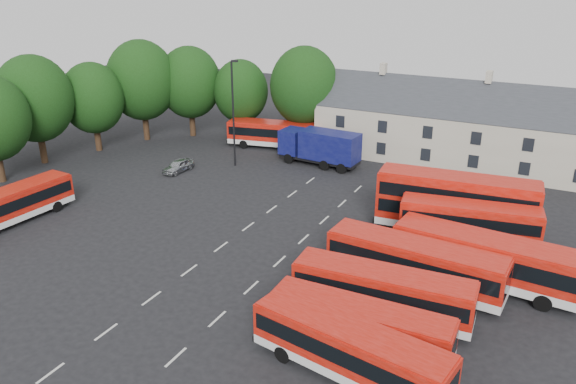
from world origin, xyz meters
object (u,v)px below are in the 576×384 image
(box_truck, at_px, (320,146))
(lamppost, at_px, (233,111))
(bus_dd_south, at_px, (469,226))
(bus_row_a, at_px, (350,347))
(bus_west, at_px, (11,203))
(silver_car, at_px, (178,166))

(box_truck, height_order, lamppost, lamppost)
(bus_dd_south, distance_m, box_truck, 22.32)
(bus_row_a, xyz_separation_m, bus_west, (-31.39, 5.06, -0.04))
(silver_car, relative_size, lamppost, 0.34)
(bus_dd_south, distance_m, bus_west, 36.01)
(box_truck, distance_m, lamppost, 9.80)
(bus_dd_south, bearing_deg, bus_row_a, -108.99)
(bus_dd_south, xyz_separation_m, bus_west, (-34.18, -11.33, -0.51))
(bus_row_a, height_order, bus_west, bus_row_a)
(bus_row_a, distance_m, box_truck, 33.48)
(box_truck, xyz_separation_m, lamppost, (-7.97, -4.25, 3.79))
(bus_dd_south, height_order, silver_car, bus_dd_south)
(bus_west, bearing_deg, bus_row_a, -95.59)
(box_truck, relative_size, lamppost, 0.79)
(lamppost, bearing_deg, bus_west, -112.33)
(bus_row_a, bearing_deg, bus_dd_south, 90.12)
(box_truck, height_order, silver_car, box_truck)
(silver_car, bearing_deg, lamppost, 49.62)
(bus_west, relative_size, box_truck, 1.19)
(bus_dd_south, distance_m, lamppost, 27.58)
(bus_west, height_order, lamppost, lamppost)
(silver_car, bearing_deg, bus_dd_south, -5.71)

